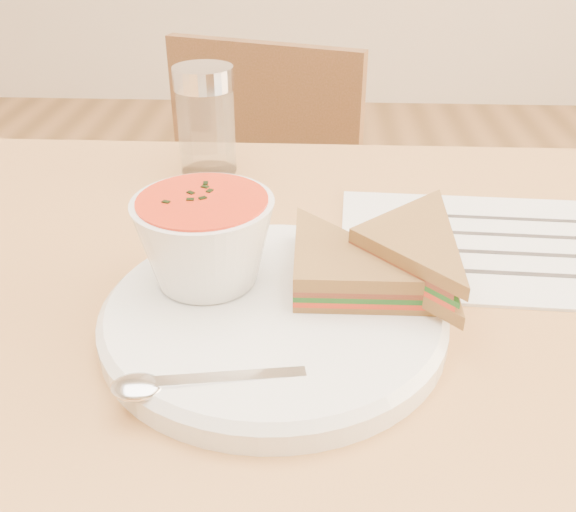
# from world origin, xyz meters

# --- Properties ---
(chair_far) EXTENTS (0.45, 0.45, 0.81)m
(chair_far) POSITION_xyz_m (-0.14, 0.52, 0.40)
(chair_far) COLOR brown
(chair_far) RESTS_ON floor
(plate) EXTENTS (0.31, 0.31, 0.02)m
(plate) POSITION_xyz_m (-0.03, -0.04, 0.76)
(plate) COLOR white
(plate) RESTS_ON dining_table
(soup_bowl) EXTENTS (0.14, 0.14, 0.07)m
(soup_bowl) POSITION_xyz_m (-0.08, -0.01, 0.80)
(soup_bowl) COLOR white
(soup_bowl) RESTS_ON plate
(sandwich_half_a) EXTENTS (0.12, 0.12, 0.04)m
(sandwich_half_a) POSITION_xyz_m (-0.01, -0.06, 0.78)
(sandwich_half_a) COLOR olive
(sandwich_half_a) RESTS_ON plate
(sandwich_half_b) EXTENTS (0.16, 0.16, 0.03)m
(sandwich_half_b) POSITION_xyz_m (0.03, 0.00, 0.80)
(sandwich_half_b) COLOR olive
(sandwich_half_b) RESTS_ON plate
(spoon) EXTENTS (0.17, 0.06, 0.01)m
(spoon) POSITION_xyz_m (-0.06, -0.13, 0.77)
(spoon) COLOR silver
(spoon) RESTS_ON plate
(paper_menu) EXTENTS (0.29, 0.22, 0.00)m
(paper_menu) POSITION_xyz_m (0.17, 0.09, 0.75)
(paper_menu) COLOR white
(paper_menu) RESTS_ON dining_table
(condiment_shaker) EXTENTS (0.08, 0.08, 0.12)m
(condiment_shaker) POSITION_xyz_m (-0.12, 0.26, 0.81)
(condiment_shaker) COLOR silver
(condiment_shaker) RESTS_ON dining_table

